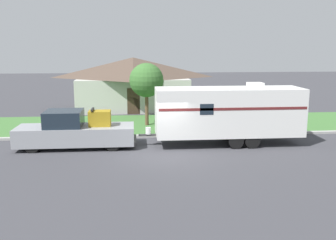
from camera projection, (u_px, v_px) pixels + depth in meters
The scene contains 8 objects.
ground_plane at pixel (164, 155), 18.55m from camera, with size 120.00×120.00×0.00m, color #38383D.
curb_strip at pixel (159, 136), 22.21m from camera, with size 80.00×0.30×0.14m.
lawn_strip at pixel (156, 124), 25.78m from camera, with size 80.00×7.00×0.03m.
house_across_street at pixel (133, 82), 32.29m from camera, with size 9.89×6.84×4.37m.
pickup_truck at pixel (75, 131), 19.70m from camera, with size 6.23×1.98×2.08m.
travel_trailer at pixel (229, 112), 20.24m from camera, with size 8.82×2.27×3.37m.
mailbox at pixel (275, 115), 23.48m from camera, with size 0.48×0.20×1.38m.
tree_in_yard at pixel (146, 80), 24.86m from camera, with size 2.28×2.28×4.22m.
Camera 1 is at (-1.38, -17.83, 5.25)m, focal length 40.00 mm.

